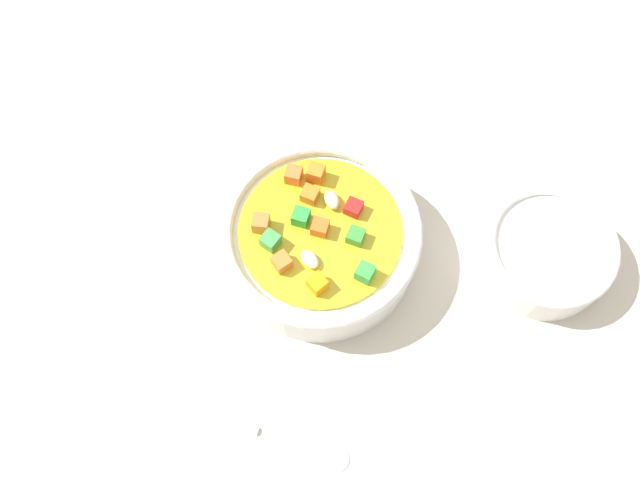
{
  "coord_description": "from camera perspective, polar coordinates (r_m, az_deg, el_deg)",
  "views": [
    {
      "loc": [
        21.1,
        -9.78,
        57.36
      ],
      "look_at": [
        0.0,
        0.0,
        2.63
      ],
      "focal_mm": 37.47,
      "sensor_mm": 36.0,
      "label": 1
    }
  ],
  "objects": [
    {
      "name": "ground_plane",
      "position": [
        0.63,
        0.0,
        -1.3
      ],
      "size": [
        140.0,
        140.0,
        2.0
      ],
      "primitive_type": "cube",
      "color": "#BAB2A0"
    },
    {
      "name": "side_bowl_small",
      "position": [
        0.63,
        18.79,
        -0.97
      ],
      "size": [
        11.7,
        11.7,
        4.28
      ],
      "color": "white",
      "rests_on": "ground_plane"
    },
    {
      "name": "soup_bowl_main",
      "position": [
        0.59,
        -0.01,
        0.12
      ],
      "size": [
        17.76,
        17.76,
        6.38
      ],
      "color": "white",
      "rests_on": "ground_plane"
    },
    {
      "name": "spoon",
      "position": [
        0.58,
        -5.81,
        -15.81
      ],
      "size": [
        14.93,
        15.77,
        0.75
      ],
      "rotation": [
        0.0,
        0.0,
        7.1
      ],
      "color": "silver",
      "rests_on": "ground_plane"
    }
  ]
}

